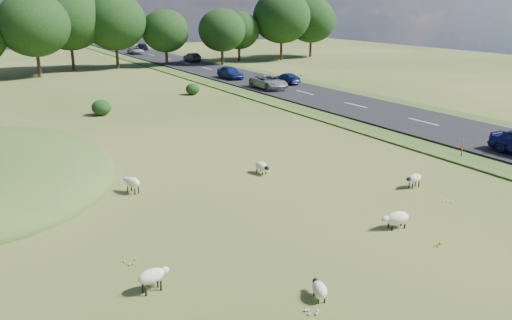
{
  "coord_description": "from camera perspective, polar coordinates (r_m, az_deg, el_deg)",
  "views": [
    {
      "loc": [
        -11.5,
        -18.61,
        9.26
      ],
      "look_at": [
        2.0,
        4.0,
        1.0
      ],
      "focal_mm": 35.0,
      "sensor_mm": 36.0,
      "label": 1
    }
  ],
  "objects": [
    {
      "name": "ground",
      "position": [
        41.34,
        -13.92,
        3.96
      ],
      "size": [
        160.0,
        160.0,
        0.0
      ],
      "primitive_type": "plane",
      "color": "#36531A",
      "rests_on": "ground"
    },
    {
      "name": "road",
      "position": [
        58.65,
        2.1,
        8.44
      ],
      "size": [
        8.0,
        150.0,
        0.25
      ],
      "primitive_type": "cube",
      "color": "black",
      "rests_on": "ground"
    },
    {
      "name": "treeline",
      "position": [
        74.83,
        -23.53,
        13.97
      ],
      "size": [
        96.28,
        14.66,
        11.7
      ],
      "color": "black",
      "rests_on": "ground"
    },
    {
      "name": "shrubs",
      "position": [
        49.3,
        -21.71,
        6.16
      ],
      "size": [
        25.41,
        9.36,
        1.46
      ],
      "color": "black",
      "rests_on": "ground"
    },
    {
      "name": "marker_post",
      "position": [
        33.72,
        22.49,
        1.18
      ],
      "size": [
        0.06,
        0.06,
        1.2
      ],
      "primitive_type": "cylinder",
      "color": "#D8590C",
      "rests_on": "ground"
    },
    {
      "name": "sheep_0",
      "position": [
        26.19,
        -13.98,
        -2.46
      ],
      "size": [
        0.83,
        1.22,
        0.85
      ],
      "rotation": [
        0.0,
        0.0,
        1.95
      ],
      "color": "beige",
      "rests_on": "ground"
    },
    {
      "name": "sheep_1",
      "position": [
        22.36,
        15.75,
        -6.4
      ],
      "size": [
        1.37,
        0.78,
        0.77
      ],
      "rotation": [
        0.0,
        0.0,
        2.95
      ],
      "color": "beige",
      "rests_on": "ground"
    },
    {
      "name": "sheep_2",
      "position": [
        28.35,
        0.66,
        -0.74
      ],
      "size": [
        0.56,
        1.19,
        0.68
      ],
      "rotation": [
        0.0,
        0.0,
        4.76
      ],
      "color": "beige",
      "rests_on": "ground"
    },
    {
      "name": "sheep_3",
      "position": [
        27.42,
        17.63,
        -2.0
      ],
      "size": [
        1.07,
        0.51,
        0.77
      ],
      "rotation": [
        0.0,
        0.0,
        3.2
      ],
      "color": "beige",
      "rests_on": "ground"
    },
    {
      "name": "sheep_4",
      "position": [
        16.96,
        7.25,
        -14.4
      ],
      "size": [
        0.7,
        1.04,
        0.58
      ],
      "rotation": [
        0.0,
        0.0,
        1.21
      ],
      "color": "beige",
      "rests_on": "ground"
    },
    {
      "name": "sheep_5",
      "position": [
        17.44,
        -11.79,
        -12.84
      ],
      "size": [
        1.19,
        0.63,
        0.84
      ],
      "rotation": [
        0.0,
        0.0,
        0.14
      ],
      "color": "beige",
      "rests_on": "ground"
    },
    {
      "name": "car_0",
      "position": [
        98.67,
        -13.57,
        12.08
      ],
      "size": [
        2.11,
        4.58,
        1.27
      ],
      "primitive_type": "imported",
      "color": "#A4A5AB",
      "rests_on": "road"
    },
    {
      "name": "car_1",
      "position": [
        59.81,
        3.51,
        9.31
      ],
      "size": [
        1.71,
        4.19,
        1.22
      ],
      "primitive_type": "imported",
      "rotation": [
        0.0,
        0.0,
        3.14
      ],
      "color": "navy",
      "rests_on": "road"
    },
    {
      "name": "car_2",
      "position": [
        83.73,
        -7.32,
        11.57
      ],
      "size": [
        1.44,
        4.13,
        1.36
      ],
      "primitive_type": "imported",
      "rotation": [
        0.0,
        0.0,
        3.14
      ],
      "color": "black",
      "rests_on": "road"
    },
    {
      "name": "car_5",
      "position": [
        107.49,
        -12.95,
        12.52
      ],
      "size": [
        1.75,
        4.3,
        1.25
      ],
      "primitive_type": "imported",
      "rotation": [
        0.0,
        0.0,
        3.14
      ],
      "color": "black",
      "rests_on": "road"
    },
    {
      "name": "car_6",
      "position": [
        56.02,
        1.46,
        8.92
      ],
      "size": [
        2.44,
        5.3,
        1.47
      ],
      "primitive_type": "imported",
      "color": "#999CA0",
      "rests_on": "road"
    },
    {
      "name": "car_7",
      "position": [
        63.81,
        -2.97,
        9.98
      ],
      "size": [
        1.82,
        4.54,
        1.55
      ],
      "primitive_type": "imported",
      "color": "navy",
      "rests_on": "road"
    }
  ]
}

